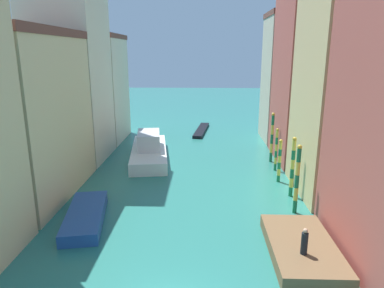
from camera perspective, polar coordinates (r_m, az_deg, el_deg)
ground_plane at (r=38.94m, az=-0.13°, el=-2.03°), size 154.00×154.00×0.00m
building_left_1 at (r=30.10m, az=-25.77°, el=4.28°), size 6.84×12.20×13.08m
building_left_2 at (r=38.98m, az=-19.53°, el=13.21°), size 6.84×8.01×21.47m
building_left_3 at (r=47.16m, az=-15.41°, el=8.77°), size 6.84×8.54×13.47m
building_right_1 at (r=29.72m, az=24.61°, el=11.58°), size 6.84×8.63×20.55m
building_right_2 at (r=38.58m, az=19.19°, el=10.69°), size 6.84×9.25×18.07m
building_right_3 at (r=47.09m, az=16.01°, el=10.35°), size 6.84×7.49×16.12m
waterfront_dock at (r=21.80m, az=17.50°, el=-15.93°), size 3.66×6.82×0.79m
person_on_dock at (r=20.19m, az=17.95°, el=-15.05°), size 0.36×0.36×1.50m
mooring_pole_0 at (r=25.84m, az=16.84°, el=-5.48°), size 0.33×0.33×5.12m
mooring_pole_1 at (r=28.74m, az=16.14°, el=-3.56°), size 0.34×0.34×4.93m
mooring_pole_2 at (r=31.82m, az=14.15°, el=-2.60°), size 0.32×0.32×3.92m
mooring_pole_3 at (r=34.75m, az=13.63°, el=-0.83°), size 0.28×0.28×4.24m
mooring_pole_4 at (r=37.30m, az=12.97°, el=1.10°), size 0.33×0.33×5.27m
vaporetto_white at (r=38.15m, az=-7.05°, el=-0.95°), size 5.20×12.00×2.96m
gondola_black at (r=51.05m, az=1.55°, el=2.28°), size 2.35×9.31×0.41m
motorboat_0 at (r=25.46m, az=-17.04°, el=-11.21°), size 3.61×7.18×0.80m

